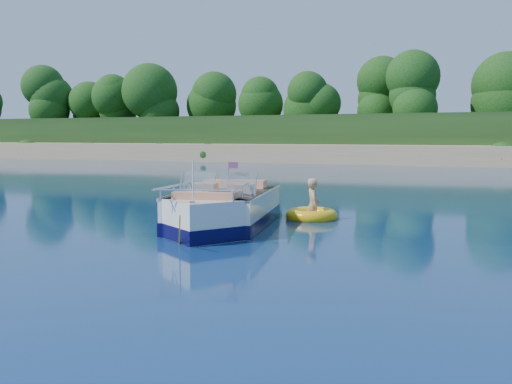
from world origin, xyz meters
TOP-DOWN VIEW (x-y plane):
  - ground at (0.00, 0.00)m, footprint 160.00×160.00m
  - shoreline at (0.00, 63.77)m, footprint 170.00×59.00m
  - treeline at (0.04, 41.01)m, footprint 150.00×7.12m
  - motorboat at (1.58, 3.34)m, footprint 2.86×5.88m
  - tow_tube at (3.18, 5.61)m, footprint 1.44×1.44m
  - boy at (3.21, 5.60)m, footprint 0.69×0.88m

SIDE VIEW (x-z plane):
  - ground at x=0.00m, z-range 0.00..0.00m
  - boy at x=3.21m, z-range -0.79..0.79m
  - tow_tube at x=3.18m, z-range -0.09..0.28m
  - motorboat at x=1.58m, z-range -0.61..1.37m
  - shoreline at x=0.00m, z-range -2.02..3.98m
  - treeline at x=0.04m, z-range 1.45..9.64m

